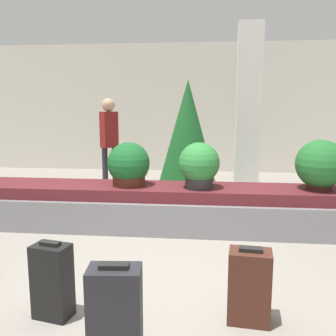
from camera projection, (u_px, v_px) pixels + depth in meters
name	position (u px, v px, depth m)	size (l,w,h in m)	color
ground_plane	(151.00, 281.00, 3.64)	(18.00, 18.00, 0.00)	gray
back_wall	(187.00, 108.00, 9.44)	(18.00, 0.06, 3.20)	beige
carousel	(168.00, 208.00, 5.19)	(6.33, 0.90, 0.59)	gray
pillar	(248.00, 109.00, 7.18)	(0.45, 0.45, 3.20)	silver
suitcase_1	(249.00, 286.00, 2.92)	(0.35, 0.26, 0.61)	#472319
suitcase_2	(115.00, 319.00, 2.38)	(0.35, 0.25, 0.72)	#232328
suitcase_3	(52.00, 281.00, 2.98)	(0.33, 0.25, 0.64)	black
potted_plant_0	(320.00, 165.00, 4.87)	(0.64, 0.64, 0.66)	#381914
potted_plant_1	(199.00, 165.00, 4.97)	(0.55, 0.55, 0.61)	#2D2D2D
potted_plant_2	(129.00, 165.00, 5.14)	(0.58, 0.58, 0.60)	#4C2319
traveler_0	(109.00, 135.00, 7.27)	(0.34, 0.36, 1.81)	#282833
decorated_tree	(188.00, 137.00, 6.40)	(1.09, 1.09, 2.11)	#4C331E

